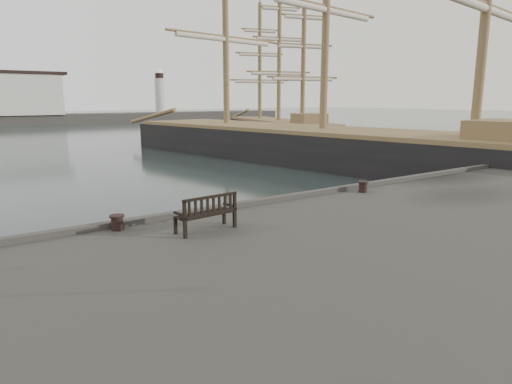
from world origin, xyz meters
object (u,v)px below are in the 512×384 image
bollard_right (363,187)px  tall_ship_far (278,133)px  bench (206,220)px  bollard_left (117,223)px  tall_ship_main (322,153)px

bollard_right → tall_ship_far: size_ratio=0.02×
bench → bollard_left: size_ratio=4.14×
bollard_right → bench: bearing=-171.3°
bench → tall_ship_far: tall_ship_far is taller
tall_ship_main → tall_ship_far: size_ratio=1.66×
bench → bollard_right: 7.88m
tall_ship_far → bench: bearing=-114.9°
bollard_left → bollard_right: bearing=-1.9°
bollard_left → tall_ship_far: 48.56m
bollard_left → tall_ship_main: (22.15, 15.13, -0.98)m
tall_ship_main → bollard_left: bearing=-155.3°
bench → tall_ship_far: 48.34m
bollard_right → tall_ship_main: 19.80m
bench → tall_ship_main: tall_ship_main is taller
bollard_left → tall_ship_far: tall_ship_far is taller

